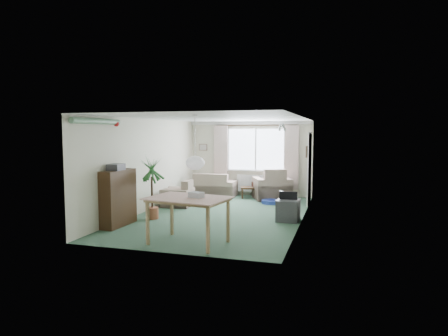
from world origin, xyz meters
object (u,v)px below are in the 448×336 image
(pet_bed, at_px, (271,202))
(armchair_left, at_px, (178,193))
(bookshelf, at_px, (118,198))
(sofa, at_px, (213,185))
(dining_table, at_px, (188,221))
(coffee_table, at_px, (253,192))
(armchair_corner, at_px, (272,184))
(tv_cube, at_px, (288,210))
(houseplant, at_px, (152,188))

(pet_bed, bearing_deg, armchair_left, -155.47)
(bookshelf, bearing_deg, sofa, 82.44)
(armchair_left, xyz_separation_m, dining_table, (1.67, -3.41, 0.06))
(sofa, bearing_deg, coffee_table, 178.11)
(armchair_corner, height_order, coffee_table, armchair_corner)
(armchair_corner, xyz_separation_m, tv_cube, (0.88, -2.90, -0.23))
(dining_table, bearing_deg, tv_cube, 57.82)
(bookshelf, bearing_deg, tv_cube, 25.35)
(coffee_table, height_order, bookshelf, bookshelf)
(bookshelf, relative_size, tv_cube, 2.24)
(sofa, xyz_separation_m, armchair_left, (-0.40, -1.94, -0.01))
(sofa, height_order, houseplant, houseplant)
(bookshelf, distance_m, houseplant, 0.94)
(armchair_corner, distance_m, coffee_table, 0.67)
(armchair_corner, height_order, tv_cube, armchair_corner)
(armchair_corner, bearing_deg, coffee_table, -25.51)
(dining_table, relative_size, pet_bed, 2.57)
(houseplant, relative_size, pet_bed, 2.81)
(tv_cube, bearing_deg, sofa, 135.90)
(armchair_corner, xyz_separation_m, armchair_left, (-2.32, -1.92, -0.11))
(tv_cube, bearing_deg, dining_table, -120.03)
(armchair_left, relative_size, tv_cube, 1.48)
(armchair_left, bearing_deg, pet_bed, 110.33)
(sofa, height_order, pet_bed, sofa)
(sofa, relative_size, dining_table, 1.10)
(armchair_left, xyz_separation_m, houseplant, (0.07, -1.69, 0.37))
(coffee_table, xyz_separation_m, bookshelf, (-2.06, -4.46, 0.44))
(sofa, distance_m, tv_cube, 4.05)
(sofa, bearing_deg, armchair_left, 76.46)
(sofa, relative_size, armchair_corner, 1.40)
(houseplant, bearing_deg, armchair_corner, 57.98)
(houseplant, bearing_deg, coffee_table, 65.49)
(coffee_table, height_order, tv_cube, tv_cube)
(sofa, relative_size, houseplant, 1.01)
(sofa, relative_size, tv_cube, 2.70)
(houseplant, relative_size, dining_table, 1.09)
(bookshelf, distance_m, tv_cube, 3.88)
(bookshelf, height_order, houseplant, houseplant)
(coffee_table, height_order, dining_table, dining_table)
(bookshelf, distance_m, dining_table, 2.21)
(coffee_table, relative_size, tv_cube, 1.40)
(coffee_table, bearing_deg, dining_table, -90.48)
(coffee_table, distance_m, houseplant, 4.02)
(sofa, height_order, tv_cube, sofa)
(armchair_left, distance_m, dining_table, 3.80)
(sofa, xyz_separation_m, bookshelf, (-0.74, -4.46, 0.25))
(armchair_corner, distance_m, tv_cube, 3.04)
(tv_cube, bearing_deg, coffee_table, 119.01)
(sofa, height_order, coffee_table, sofa)
(houseplant, distance_m, pet_bed, 3.72)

